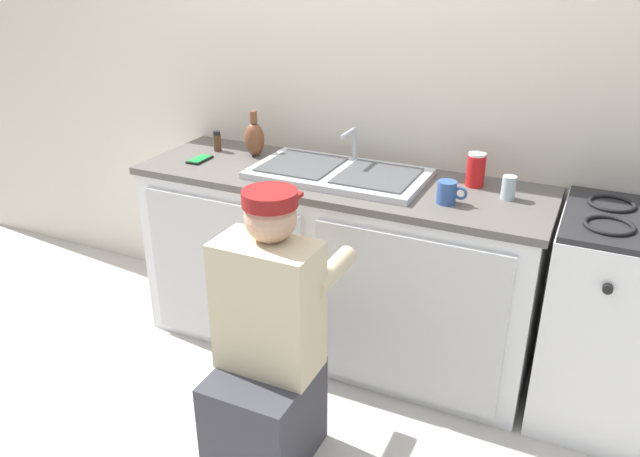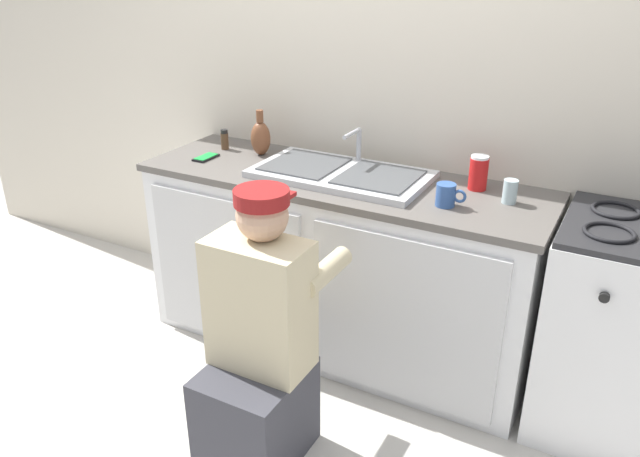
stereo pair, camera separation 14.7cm
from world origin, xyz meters
The scene contains 13 objects.
ground_plane centered at (0.00, 0.00, 0.00)m, with size 12.00×12.00×0.00m, color beige.
back_wall centered at (0.00, 0.65, 1.25)m, with size 6.00×0.10×2.50m, color beige.
counter_cabinet centered at (0.00, 0.29, 0.44)m, with size 1.89×0.62×0.87m.
countertop centered at (0.00, 0.30, 0.89)m, with size 1.93×0.62×0.03m, color #5B5651.
sink_double_basin centered at (0.00, 0.30, 0.92)m, with size 0.80×0.44×0.19m.
stove_range centered at (1.30, 0.30, 0.46)m, with size 0.63×0.62×0.93m.
plumber_person centered at (0.06, -0.51, 0.46)m, with size 0.42×0.61×1.10m.
water_glass centered at (0.76, 0.35, 0.96)m, with size 0.06×0.06×0.10m.
vase_decorative centered at (-0.51, 0.41, 1.00)m, with size 0.10×0.10×0.23m.
cell_phone centered at (-0.72, 0.22, 0.91)m, with size 0.07×0.14×0.01m.
spice_bottle_pepper centered at (-0.73, 0.40, 0.96)m, with size 0.04×0.04×0.10m.
soda_cup_red centered at (0.59, 0.45, 0.98)m, with size 0.08×0.08×0.15m.
coffee_mug centered at (0.54, 0.19, 0.95)m, with size 0.13×0.08×0.09m.
Camera 2 is at (1.21, -2.13, 1.87)m, focal length 35.00 mm.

